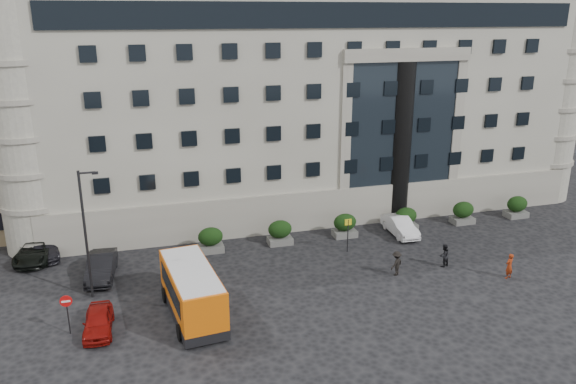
# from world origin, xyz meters

# --- Properties ---
(ground) EXTENTS (120.00, 120.00, 0.00)m
(ground) POSITION_xyz_m (0.00, 0.00, 0.00)
(ground) COLOR black
(ground) RESTS_ON ground
(civic_building) EXTENTS (44.00, 24.00, 18.00)m
(civic_building) POSITION_xyz_m (6.00, 22.00, 9.00)
(civic_building) COLOR gray
(civic_building) RESTS_ON ground
(entrance_column) EXTENTS (1.80, 1.80, 13.00)m
(entrance_column) POSITION_xyz_m (12.00, 10.30, 6.50)
(entrance_column) COLOR black
(entrance_column) RESTS_ON ground
(hedge_a) EXTENTS (1.80, 1.26, 1.84)m
(hedge_a) POSITION_xyz_m (-4.00, 7.80, 0.93)
(hedge_a) COLOR #50504E
(hedge_a) RESTS_ON ground
(hedge_b) EXTENTS (1.80, 1.26, 1.84)m
(hedge_b) POSITION_xyz_m (1.20, 7.80, 0.93)
(hedge_b) COLOR #50504E
(hedge_b) RESTS_ON ground
(hedge_c) EXTENTS (1.80, 1.26, 1.84)m
(hedge_c) POSITION_xyz_m (6.40, 7.80, 0.93)
(hedge_c) COLOR #50504E
(hedge_c) RESTS_ON ground
(hedge_d) EXTENTS (1.80, 1.26, 1.84)m
(hedge_d) POSITION_xyz_m (11.60, 7.80, 0.93)
(hedge_d) COLOR #50504E
(hedge_d) RESTS_ON ground
(hedge_e) EXTENTS (1.80, 1.26, 1.84)m
(hedge_e) POSITION_xyz_m (16.80, 7.80, 0.93)
(hedge_e) COLOR #50504E
(hedge_e) RESTS_ON ground
(hedge_f) EXTENTS (1.80, 1.26, 1.84)m
(hedge_f) POSITION_xyz_m (22.00, 7.80, 0.93)
(hedge_f) COLOR #50504E
(hedge_f) RESTS_ON ground
(street_lamp) EXTENTS (1.16, 0.18, 8.00)m
(street_lamp) POSITION_xyz_m (-11.94, 3.00, 4.37)
(street_lamp) COLOR #262628
(street_lamp) RESTS_ON ground
(bus_stop_sign) EXTENTS (0.50, 0.08, 2.52)m
(bus_stop_sign) POSITION_xyz_m (5.50, 5.00, 1.73)
(bus_stop_sign) COLOR #262628
(bus_stop_sign) RESTS_ON ground
(no_entry_sign) EXTENTS (0.64, 0.16, 2.32)m
(no_entry_sign) POSITION_xyz_m (-13.00, -1.04, 1.65)
(no_entry_sign) COLOR #262628
(no_entry_sign) RESTS_ON ground
(minibus) EXTENTS (3.17, 7.18, 2.91)m
(minibus) POSITION_xyz_m (-6.36, -0.94, 1.60)
(minibus) COLOR #E5600A
(minibus) RESTS_ON ground
(red_truck) EXTENTS (2.50, 4.89, 2.57)m
(red_truck) POSITION_xyz_m (-12.99, 15.80, 1.31)
(red_truck) COLOR maroon
(red_truck) RESTS_ON ground
(parked_car_a) EXTENTS (1.67, 3.80, 1.27)m
(parked_car_a) POSITION_xyz_m (-11.50, -1.21, 0.64)
(parked_car_a) COLOR maroon
(parked_car_a) RESTS_ON ground
(parked_car_b) EXTENTS (2.07, 4.82, 1.54)m
(parked_car_b) POSITION_xyz_m (-11.50, 5.64, 0.77)
(parked_car_b) COLOR black
(parked_car_b) RESTS_ON ground
(parked_car_c) EXTENTS (2.35, 4.85, 1.36)m
(parked_car_c) POSITION_xyz_m (-15.43, 10.41, 0.68)
(parked_car_c) COLOR black
(parked_car_c) RESTS_ON ground
(parked_car_d) EXTENTS (2.87, 5.18, 1.37)m
(parked_car_d) POSITION_xyz_m (-15.97, 9.88, 0.69)
(parked_car_d) COLOR black
(parked_car_d) RESTS_ON ground
(white_taxi) EXTENTS (1.60, 4.32, 1.41)m
(white_taxi) POSITION_xyz_m (10.71, 7.00, 0.71)
(white_taxi) COLOR silver
(white_taxi) RESTS_ON ground
(pedestrian_a) EXTENTS (0.72, 0.58, 1.72)m
(pedestrian_a) POSITION_xyz_m (14.00, -1.89, 0.86)
(pedestrian_a) COLOR maroon
(pedestrian_a) RESTS_ON ground
(pedestrian_b) EXTENTS (0.94, 0.84, 1.62)m
(pedestrian_b) POSITION_xyz_m (10.88, 0.88, 0.81)
(pedestrian_b) COLOR black
(pedestrian_b) RESTS_ON ground
(pedestrian_c) EXTENTS (1.25, 1.09, 1.68)m
(pedestrian_c) POSITION_xyz_m (7.17, 0.57, 0.84)
(pedestrian_c) COLOR black
(pedestrian_c) RESTS_ON ground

